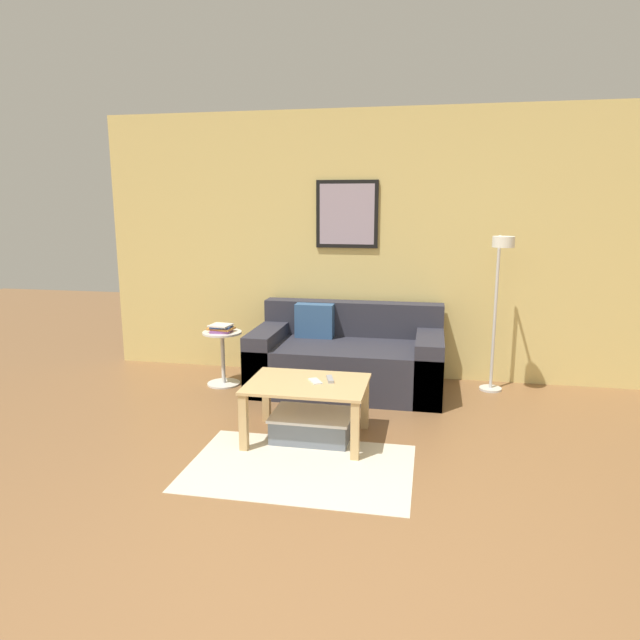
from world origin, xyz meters
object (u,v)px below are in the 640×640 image
Objects in this scene: couch at (347,359)px; cell_phone at (315,381)px; side_table at (223,353)px; floor_lamp at (499,283)px; coffee_table at (307,393)px; remote_control at (330,379)px; book_stack at (221,328)px; storage_bin at (312,425)px.

couch is 1.19m from cell_phone.
floor_lamp is at bearing 3.45° from side_table.
coffee_table is (-0.11, -1.21, 0.07)m from couch.
coffee_table is at bearing -95.26° from couch.
remote_control is (-1.27, -1.16, -0.57)m from floor_lamp.
cell_phone is at bearing -92.87° from couch.
remote_control is at bearing -3.39° from cell_phone.
coffee_table is 1.52m from book_stack.
floor_lamp reaches higher than book_stack.
remote_control is (0.15, 0.08, 0.09)m from coffee_table.
side_table is 0.24m from book_stack.
cell_phone is at bearing -43.40° from book_stack.
side_table is 3.41× the size of remote_control.
floor_lamp reaches higher than storage_bin.
couch reaches higher than remote_control.
storage_bin is 0.41× the size of floor_lamp.
couch is at bearing 75.70° from remote_control.
cell_phone reaches higher than coffee_table.
couch is 12.24× the size of cell_phone.
storage_bin is 0.34m from cell_phone.
remote_control is (1.21, -1.00, -0.11)m from book_stack.
couch is at bearing 5.79° from side_table.
cell_phone is (-0.06, -1.18, 0.15)m from couch.
book_stack is 1.75× the size of cell_phone.
floor_lamp is at bearing 41.40° from storage_bin.
storage_bin is at bearing -168.15° from remote_control.
couch is 1.20m from book_stack.
side_table is at bearing 123.68° from remote_control.
floor_lamp is (1.31, 0.03, 0.74)m from couch.
remote_control is at bearing -87.95° from couch.
cell_phone is at bearing -169.78° from remote_control.
floor_lamp is 9.45× the size of remote_control.
storage_bin is 2.35× the size of book_stack.
remote_control is at bearing 28.20° from storage_bin.
book_stack is at bearing 124.07° from remote_control.
coffee_table is 1.51m from side_table.
book_stack is 1.63× the size of remote_control.
side_table is at bearing -174.21° from couch.
remote_control reaches higher than cell_phone.
couch is at bearing 6.36° from book_stack.
cell_phone is at bearing -43.80° from side_table.
remote_control is (1.20, -1.01, 0.13)m from side_table.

